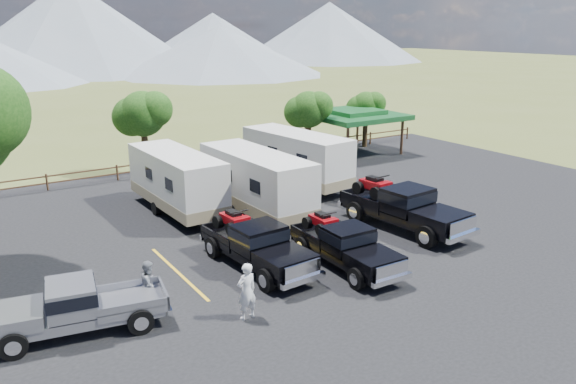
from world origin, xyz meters
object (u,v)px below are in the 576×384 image
trailer_right (296,159)px  person_b (150,284)px  trailer_left (177,182)px  rig_left (256,244)px  person_a (247,291)px  pickup_silver (77,307)px  rig_right (402,206)px  rig_center (344,244)px  pavilion (354,115)px  trailer_center (256,183)px

trailer_right → person_b: 15.43m
trailer_left → trailer_right: size_ratio=0.97×
rig_left → trailer_left: trailer_left is taller
person_a → pickup_silver: bearing=-29.1°
rig_right → person_b: bearing=179.7°
rig_center → trailer_right: (4.65, 10.38, 0.76)m
trailer_left → trailer_right: (7.61, 0.78, 0.05)m
pavilion → rig_right: 16.39m
trailer_left → person_b: 9.86m
rig_right → pavilion: bearing=53.9°
trailer_left → pickup_silver: (-6.91, -9.15, -0.75)m
pavilion → pickup_silver: pavilion is taller
rig_center → trailer_left: size_ratio=0.63×
rig_left → person_b: bearing=-172.8°
rig_center → rig_right: 5.23m
trailer_center → person_a: bearing=-123.3°
pavilion → trailer_left: size_ratio=0.70×
rig_left → trailer_right: 11.49m
rig_center → person_a: (-5.16, -1.58, 0.06)m
person_b → rig_right: bearing=-46.2°
person_b → trailer_left: bearing=11.7°
pavilion → pickup_silver: size_ratio=1.09×
trailer_left → pickup_silver: bearing=-128.8°
rig_right → rig_center: bearing=-163.7°
pavilion → trailer_center: pavilion is taller
pavilion → person_a: pavilion is taller
pavilion → person_a: (-18.45, -17.44, -1.80)m
pickup_silver → person_a: person_a is taller
trailer_center → person_a: size_ratio=4.80×
rig_left → trailer_left: bearing=86.3°
rig_center → trailer_right: trailer_right is taller
trailer_left → trailer_center: size_ratio=0.97×
rig_center → pickup_silver: bearing=178.6°
trailer_left → person_a: 11.42m
rig_center → trailer_right: 11.40m
rig_left → rig_right: rig_right is taller
trailer_center → person_a: 10.18m
rig_center → pickup_silver: (-9.86, 0.46, -0.04)m
pickup_silver → person_b: pickup_silver is taller
pickup_silver → person_b: bearing=110.1°
trailer_left → pickup_silver: 11.49m
rig_left → person_b: 4.63m
trailer_center → person_b: 9.84m
rig_right → trailer_center: size_ratio=0.75×
trailer_center → trailer_right: 5.60m
trailer_left → person_a: bearing=-102.9°
rig_left → person_a: 4.03m
trailer_center → person_b: size_ratio=5.63×
rig_center → person_a: size_ratio=2.93×
trailer_left → trailer_center: 3.98m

